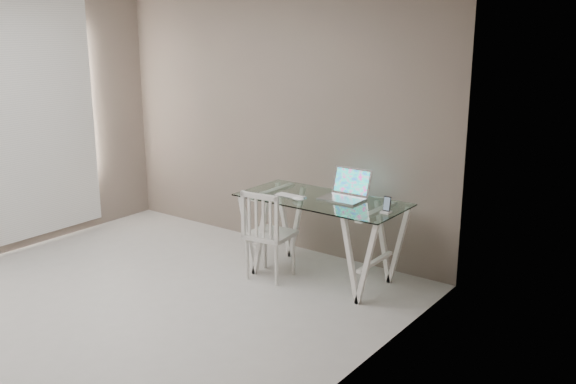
# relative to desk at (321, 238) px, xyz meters

# --- Properties ---
(room) EXTENTS (4.50, 4.52, 2.71)m
(room) POSITION_rel_desk_xyz_m (-1.00, -1.68, 1.33)
(room) COLOR #ACAAA5
(room) RESTS_ON ground
(desk) EXTENTS (1.50, 0.70, 0.75)m
(desk) POSITION_rel_desk_xyz_m (0.00, 0.00, 0.00)
(desk) COLOR silver
(desk) RESTS_ON ground
(chair) EXTENTS (0.42, 0.42, 0.83)m
(chair) POSITION_rel_desk_xyz_m (-0.38, -0.32, 0.07)
(chair) COLOR silver
(chair) RESTS_ON ground
(laptop) EXTENTS (0.37, 0.33, 0.25)m
(laptop) POSITION_rel_desk_xyz_m (0.16, 0.15, 0.42)
(laptop) COLOR #B6B6BB
(laptop) RESTS_ON desk
(keyboard) EXTENTS (0.29, 0.12, 0.01)m
(keyboard) POSITION_rel_desk_xyz_m (-0.28, -0.10, 0.37)
(keyboard) COLOR silver
(keyboard) RESTS_ON desk
(mouse) EXTENTS (0.12, 0.07, 0.04)m
(mouse) POSITION_rel_desk_xyz_m (-0.13, -0.17, 0.38)
(mouse) COLOR white
(mouse) RESTS_ON desk
(phone_dock) EXTENTS (0.07, 0.07, 0.14)m
(phone_dock) POSITION_rel_desk_xyz_m (0.66, -0.05, 0.40)
(phone_dock) COLOR white
(phone_dock) RESTS_ON desk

